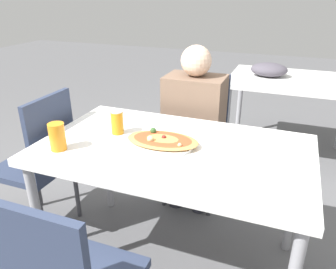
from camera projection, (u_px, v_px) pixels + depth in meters
ground_plane at (173, 260)px, 1.95m from camera, size 14.00×14.00×0.00m
dining_table at (174, 159)px, 1.67m from camera, size 1.35×0.81×0.76m
chair_far_seated at (198, 131)px, 2.39m from camera, size 0.40×0.40×0.94m
chair_side_left at (41, 159)px, 2.01m from camera, size 0.40×0.40×0.94m
person_seated at (194, 116)px, 2.22m from camera, size 0.39×0.29×1.16m
pizza_main at (162, 141)px, 1.65m from camera, size 0.38×0.33×0.06m
soda_can at (117, 123)px, 1.76m from camera, size 0.07×0.07×0.12m
drink_glass at (57, 137)px, 1.58m from camera, size 0.08×0.08×0.14m
background_table at (288, 85)px, 2.90m from camera, size 1.10×0.80×0.88m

